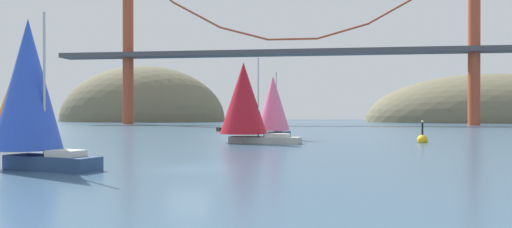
{
  "coord_description": "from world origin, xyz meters",
  "views": [
    {
      "loc": [
        7.7,
        -27.18,
        3.31
      ],
      "look_at": [
        0.0,
        28.08,
        3.03
      ],
      "focal_mm": 33.95,
      "sensor_mm": 36.0,
      "label": 1
    }
  ],
  "objects_px": {
    "sailboat_pink_spinnaker": "(273,106)",
    "sailboat_orange_sail": "(15,103)",
    "sailboat_crimson_sail": "(245,100)",
    "sailboat_yellow_sail": "(248,103)",
    "sailboat_blue_spinnaker": "(30,90)",
    "channel_buoy": "(422,139)"
  },
  "relations": [
    {
      "from": "sailboat_pink_spinnaker",
      "to": "sailboat_blue_spinnaker",
      "type": "xyz_separation_m",
      "value": [
        -11.11,
        -31.36,
        0.6
      ]
    },
    {
      "from": "sailboat_crimson_sail",
      "to": "sailboat_yellow_sail",
      "type": "bearing_deg",
      "value": 98.2
    },
    {
      "from": "sailboat_pink_spinnaker",
      "to": "channel_buoy",
      "type": "xyz_separation_m",
      "value": [
        16.32,
        -4.4,
        -3.64
      ]
    },
    {
      "from": "sailboat_blue_spinnaker",
      "to": "sailboat_orange_sail",
      "type": "distance_m",
      "value": 34.12
    },
    {
      "from": "sailboat_orange_sail",
      "to": "sailboat_blue_spinnaker",
      "type": "bearing_deg",
      "value": -54.18
    },
    {
      "from": "sailboat_pink_spinnaker",
      "to": "sailboat_blue_spinnaker",
      "type": "height_order",
      "value": "sailboat_blue_spinnaker"
    },
    {
      "from": "sailboat_orange_sail",
      "to": "sailboat_crimson_sail",
      "type": "bearing_deg",
      "value": -6.7
    },
    {
      "from": "sailboat_pink_spinnaker",
      "to": "sailboat_crimson_sail",
      "type": "xyz_separation_m",
      "value": [
        -2.33,
        -7.07,
        0.5
      ]
    },
    {
      "from": "sailboat_crimson_sail",
      "to": "sailboat_pink_spinnaker",
      "type": "bearing_deg",
      "value": 71.76
    },
    {
      "from": "sailboat_orange_sail",
      "to": "sailboat_pink_spinnaker",
      "type": "bearing_deg",
      "value": 6.78
    },
    {
      "from": "sailboat_blue_spinnaker",
      "to": "sailboat_orange_sail",
      "type": "relative_size",
      "value": 1.02
    },
    {
      "from": "sailboat_blue_spinnaker",
      "to": "channel_buoy",
      "type": "relative_size",
      "value": 3.43
    },
    {
      "from": "channel_buoy",
      "to": "sailboat_pink_spinnaker",
      "type": "bearing_deg",
      "value": 164.91
    },
    {
      "from": "sailboat_blue_spinnaker",
      "to": "channel_buoy",
      "type": "height_order",
      "value": "sailboat_blue_spinnaker"
    },
    {
      "from": "sailboat_yellow_sail",
      "to": "sailboat_crimson_sail",
      "type": "bearing_deg",
      "value": -81.8
    },
    {
      "from": "sailboat_pink_spinnaker",
      "to": "sailboat_yellow_sail",
      "type": "distance_m",
      "value": 26.7
    },
    {
      "from": "sailboat_yellow_sail",
      "to": "sailboat_pink_spinnaker",
      "type": "bearing_deg",
      "value": -74.66
    },
    {
      "from": "sailboat_crimson_sail",
      "to": "sailboat_orange_sail",
      "type": "height_order",
      "value": "sailboat_crimson_sail"
    },
    {
      "from": "sailboat_yellow_sail",
      "to": "sailboat_blue_spinnaker",
      "type": "bearing_deg",
      "value": -94.06
    },
    {
      "from": "sailboat_yellow_sail",
      "to": "sailboat_orange_sail",
      "type": "height_order",
      "value": "sailboat_yellow_sail"
    },
    {
      "from": "sailboat_yellow_sail",
      "to": "channel_buoy",
      "type": "height_order",
      "value": "sailboat_yellow_sail"
    },
    {
      "from": "sailboat_pink_spinnaker",
      "to": "sailboat_orange_sail",
      "type": "distance_m",
      "value": 31.3
    }
  ]
}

